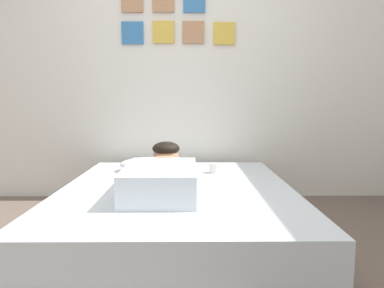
% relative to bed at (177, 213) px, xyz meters
% --- Properties ---
extents(ground_plane, '(12.93, 12.93, 0.00)m').
position_rel_bed_xyz_m(ground_plane, '(-0.02, -0.56, -0.18)').
color(ground_plane, '#66564C').
extents(back_wall, '(4.47, 0.12, 2.50)m').
position_rel_bed_xyz_m(back_wall, '(-0.02, 1.12, 1.08)').
color(back_wall, silver).
rests_on(back_wall, ground).
extents(bed, '(1.55, 1.93, 0.36)m').
position_rel_bed_xyz_m(bed, '(0.00, 0.00, 0.00)').
color(bed, '#726051').
rests_on(bed, ground).
extents(pillow, '(0.52, 0.32, 0.11)m').
position_rel_bed_xyz_m(pillow, '(-0.23, 0.53, 0.24)').
color(pillow, silver).
rests_on(pillow, bed).
extents(person_lying, '(0.43, 0.92, 0.27)m').
position_rel_bed_xyz_m(person_lying, '(-0.09, -0.09, 0.29)').
color(person_lying, silver).
rests_on(person_lying, bed).
extents(coffee_cup, '(0.12, 0.09, 0.07)m').
position_rel_bed_xyz_m(coffee_cup, '(0.28, 0.46, 0.22)').
color(coffee_cup, white).
rests_on(coffee_cup, bed).
extents(cell_phone, '(0.07, 0.14, 0.01)m').
position_rel_bed_xyz_m(cell_phone, '(0.00, -0.36, 0.18)').
color(cell_phone, black).
rests_on(cell_phone, bed).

